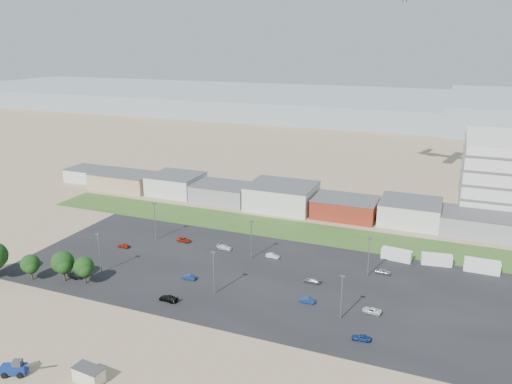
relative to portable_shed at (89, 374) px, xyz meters
The scene contains 31 objects.
ground 27.76m from the portable_shed, 77.65° to the left, with size 700.00×700.00×0.00m, color #998261.
parking_lot 48.35m from the portable_shed, 76.93° to the left, with size 120.00×50.00×0.01m, color black.
grass_strip 79.32m from the portable_shed, 85.71° to the left, with size 160.00×16.00×0.02m, color #345520.
hills_backdrop 345.17m from the portable_shed, 82.35° to the left, with size 700.00×200.00×9.00m, color gray, non-canonical shape.
building_row 98.74m from the portable_shed, 96.44° to the left, with size 170.00×20.00×8.00m, color silver, non-canonical shape.
portable_shed is the anchor object (origin of this frame).
telehandler 13.45m from the portable_shed, 165.23° to the right, with size 6.80×2.27×2.83m, color navy, non-canonical shape.
box_trailer_a 80.68m from the portable_shed, 58.90° to the left, with size 7.63×2.38×2.86m, color silver, non-canonical shape.
box_trailer_b 86.80m from the portable_shed, 53.64° to the left, with size 7.44×2.32×2.79m, color silver, non-canonical shape.
box_trailer_c 93.28m from the portable_shed, 48.32° to the left, with size 8.29×2.59×3.11m, color silver, non-canonical shape.
tree_mid 45.16m from the portable_shed, 146.54° to the left, with size 4.81×4.81×7.22m, color black, non-canonical shape.
tree_right 40.56m from the portable_shed, 137.71° to the left, with size 5.69×5.69×8.54m, color black, non-canonical shape.
tree_near 37.32m from the portable_shed, 131.12° to the left, with size 5.01×5.01×7.52m, color black, non-canonical shape.
lightpole_front_l 42.41m from the portable_shed, 125.94° to the left, with size 1.20×0.50×10.17m, color slate, non-canonical shape.
lightpole_front_m 35.78m from the portable_shed, 80.61° to the left, with size 1.19×0.50×10.15m, color slate, non-canonical shape.
lightpole_front_r 49.52m from the portable_shed, 45.50° to the left, with size 1.14×0.48×9.71m, color slate, non-canonical shape.
lightpole_back_l 62.65m from the portable_shed, 112.80° to the left, with size 1.28×0.54×10.92m, color slate, non-canonical shape.
lightpole_back_m 56.20m from the portable_shed, 83.59° to the left, with size 1.22×0.51×10.36m, color slate, non-canonical shape.
lightpole_back_r 67.62m from the portable_shed, 57.44° to the left, with size 1.16×0.48×9.88m, color slate, non-canonical shape.
parked_car_0 56.63m from the portable_shed, 44.79° to the left, with size 1.87×4.06×1.13m, color silver.
parked_car_1 47.03m from the portable_shed, 55.90° to the left, with size 1.24×3.56×1.17m, color navy.
parked_car_2 49.48m from the portable_shed, 35.94° to the left, with size 1.45×3.61×1.23m, color navy.
parked_car_3 28.32m from the portable_shed, 94.00° to the left, with size 1.82×4.48×1.30m, color black.
parked_car_4 39.16m from the portable_shed, 94.36° to the left, with size 1.26×3.62×1.19m, color navy.
parked_car_5 57.03m from the portable_shed, 120.72° to the left, with size 1.38×3.44×1.17m, color maroon.
parked_car_6 58.35m from the portable_shed, 92.71° to the left, with size 1.71×4.20×1.22m, color silver.
parked_car_8 71.46m from the portable_shed, 56.26° to the left, with size 1.49×3.70×1.26m, color #A5A5AA.
parked_car_9 61.02m from the portable_shed, 104.99° to the left, with size 1.91×4.15×1.15m, color maroon.
parked_car_10 41.41m from the portable_shed, 134.25° to the left, with size 1.76×4.34×1.26m, color #595B5E.
parked_car_11 59.22m from the portable_shed, 78.94° to the left, with size 1.24×3.57×1.18m, color silver.
parked_car_12 54.33m from the portable_shed, 62.86° to the left, with size 1.61×3.96×1.15m, color #A5A5AA.
Camera 1 is at (46.54, -82.16, 54.79)m, focal length 35.00 mm.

